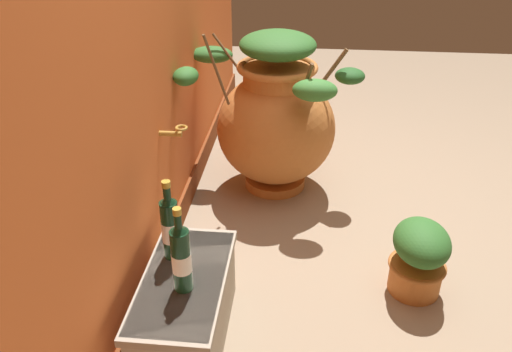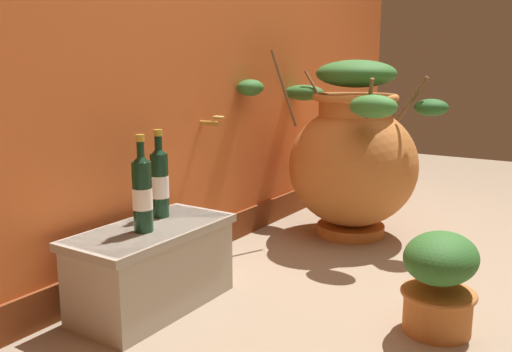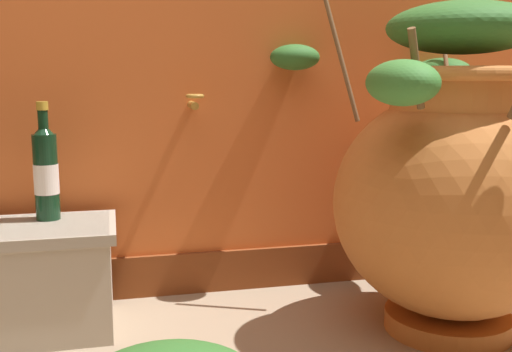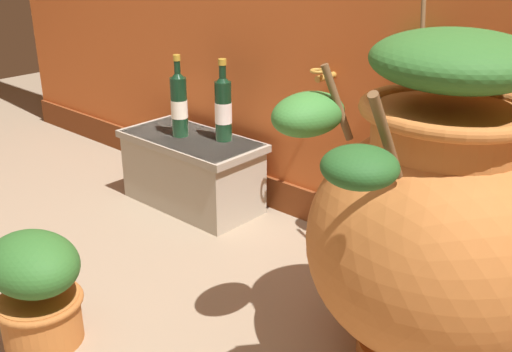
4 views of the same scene
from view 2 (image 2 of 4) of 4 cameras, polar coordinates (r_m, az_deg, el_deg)
name	(u,v)px [view 2 (image 2 of 4)]	position (r m, az deg, el deg)	size (l,w,h in m)	color
ground_plane	(441,303)	(2.21, 18.80, -12.55)	(7.00, 7.00, 0.00)	gray
terracotta_urn	(353,155)	(2.85, 10.11, 2.16)	(0.75, 0.96, 0.96)	#C17033
stone_ledge	(153,264)	(2.05, -10.79, -9.04)	(0.63, 0.31, 0.31)	#B2A893
wine_bottle_left	(142,191)	(1.92, -11.85, -1.56)	(0.07, 0.07, 0.34)	black
wine_bottle_middle	(160,180)	(2.10, -10.08, -0.39)	(0.07, 0.07, 0.34)	black
potted_shrub	(439,279)	(1.93, 18.69, -10.22)	(0.30, 0.25, 0.34)	#C17033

